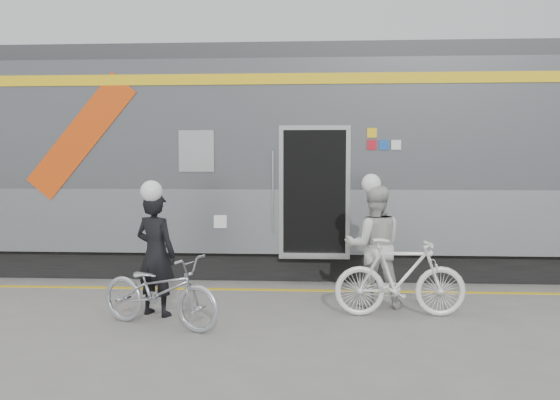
# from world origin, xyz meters

# --- Properties ---
(ground) EXTENTS (90.00, 90.00, 0.00)m
(ground) POSITION_xyz_m (0.00, 0.00, 0.00)
(ground) COLOR slate
(ground) RESTS_ON ground
(train) EXTENTS (24.00, 3.17, 4.10)m
(train) POSITION_xyz_m (-1.18, 4.19, 2.05)
(train) COLOR black
(train) RESTS_ON ground
(safety_strip) EXTENTS (24.00, 0.12, 0.01)m
(safety_strip) POSITION_xyz_m (0.00, 2.15, 0.00)
(safety_strip) COLOR yellow
(safety_strip) RESTS_ON ground
(man) EXTENTS (0.72, 0.60, 1.67)m
(man) POSITION_xyz_m (-1.12, 0.53, 0.84)
(man) COLOR black
(man) RESTS_ON ground
(bicycle_left) EXTENTS (1.85, 1.24, 0.92)m
(bicycle_left) POSITION_xyz_m (-0.92, -0.02, 0.46)
(bicycle_left) COLOR #B2B3BA
(bicycle_left) RESTS_ON ground
(woman) EXTENTS (0.87, 0.69, 1.75)m
(woman) POSITION_xyz_m (1.87, 1.21, 0.87)
(woman) COLOR beige
(woman) RESTS_ON ground
(bicycle_right) EXTENTS (1.78, 0.56, 1.06)m
(bicycle_right) POSITION_xyz_m (2.17, 0.66, 0.53)
(bicycle_right) COLOR white
(bicycle_right) RESTS_ON ground
(helmet_man) EXTENTS (0.29, 0.29, 0.29)m
(helmet_man) POSITION_xyz_m (-1.12, 0.53, 1.82)
(helmet_man) COLOR white
(helmet_man) RESTS_ON man
(helmet_woman) EXTENTS (0.28, 0.28, 0.28)m
(helmet_woman) POSITION_xyz_m (1.87, 1.21, 1.89)
(helmet_woman) COLOR white
(helmet_woman) RESTS_ON woman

